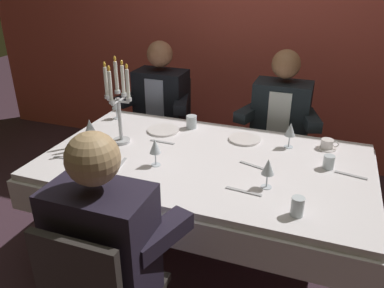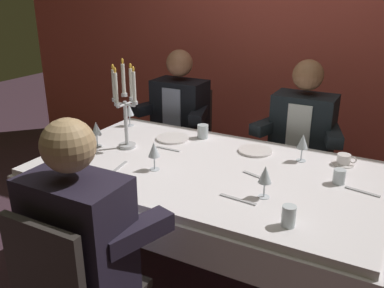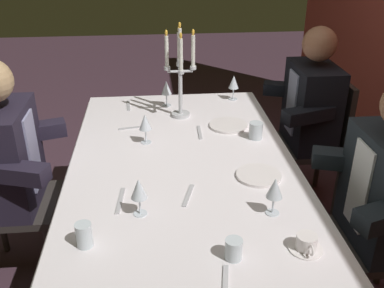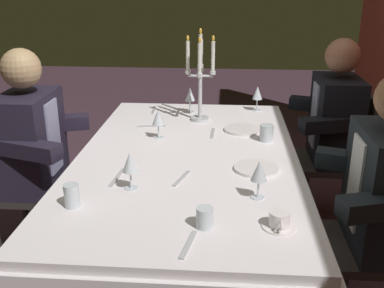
% 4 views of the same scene
% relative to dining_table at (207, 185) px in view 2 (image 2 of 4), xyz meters
% --- Properties ---
extents(ground_plane, '(12.00, 12.00, 0.00)m').
position_rel_dining_table_xyz_m(ground_plane, '(0.00, 0.00, -0.62)').
color(ground_plane, '#402934').
extents(back_wall, '(6.00, 0.12, 2.70)m').
position_rel_dining_table_xyz_m(back_wall, '(0.00, 1.66, 0.73)').
color(back_wall, '#CA5044').
rests_on(back_wall, ground_plane).
extents(dining_table, '(1.94, 1.14, 0.74)m').
position_rel_dining_table_xyz_m(dining_table, '(0.00, 0.00, 0.00)').
color(dining_table, white).
rests_on(dining_table, ground_plane).
extents(candelabra, '(0.19, 0.19, 0.56)m').
position_rel_dining_table_xyz_m(candelabra, '(-0.58, 0.03, 0.38)').
color(candelabra, silver).
rests_on(candelabra, dining_table).
extents(dinner_plate_0, '(0.21, 0.21, 0.01)m').
position_rel_dining_table_xyz_m(dinner_plate_0, '(0.16, 0.34, 0.13)').
color(dinner_plate_0, white).
rests_on(dinner_plate_0, dining_table).
extents(dinner_plate_1, '(0.22, 0.22, 0.01)m').
position_rel_dining_table_xyz_m(dinner_plate_1, '(-0.40, 0.29, 0.13)').
color(dinner_plate_1, white).
rests_on(dinner_plate_1, dining_table).
extents(wine_glass_0, '(0.07, 0.07, 0.16)m').
position_rel_dining_table_xyz_m(wine_glass_0, '(-0.24, -0.18, 0.23)').
color(wine_glass_0, silver).
rests_on(wine_glass_0, dining_table).
extents(wine_glass_1, '(0.07, 0.07, 0.16)m').
position_rel_dining_table_xyz_m(wine_glass_1, '(-0.76, -0.05, 0.24)').
color(wine_glass_1, silver).
rests_on(wine_glass_1, dining_table).
extents(wine_glass_2, '(0.07, 0.07, 0.16)m').
position_rel_dining_table_xyz_m(wine_glass_2, '(0.40, -0.20, 0.24)').
color(wine_glass_2, silver).
rests_on(wine_glass_2, dining_table).
extents(wine_glass_3, '(0.07, 0.07, 0.16)m').
position_rel_dining_table_xyz_m(wine_glass_3, '(-0.83, 0.39, 0.24)').
color(wine_glass_3, silver).
rests_on(wine_glass_3, dining_table).
extents(wine_glass_4, '(0.07, 0.07, 0.16)m').
position_rel_dining_table_xyz_m(wine_glass_4, '(0.44, 0.33, 0.23)').
color(wine_glass_4, silver).
rests_on(wine_glass_4, dining_table).
extents(water_tumbler_0, '(0.07, 0.07, 0.09)m').
position_rel_dining_table_xyz_m(water_tumbler_0, '(-0.24, 0.41, 0.16)').
color(water_tumbler_0, silver).
rests_on(water_tumbler_0, dining_table).
extents(water_tumbler_1, '(0.06, 0.06, 0.08)m').
position_rel_dining_table_xyz_m(water_tumbler_1, '(0.69, 0.12, 0.16)').
color(water_tumbler_1, silver).
rests_on(water_tumbler_1, dining_table).
extents(water_tumbler_2, '(0.06, 0.06, 0.09)m').
position_rel_dining_table_xyz_m(water_tumbler_2, '(0.57, -0.40, 0.17)').
color(water_tumbler_2, silver).
rests_on(water_tumbler_2, dining_table).
extents(coffee_cup_0, '(0.13, 0.12, 0.06)m').
position_rel_dining_table_xyz_m(coffee_cup_0, '(0.67, 0.39, 0.15)').
color(coffee_cup_0, white).
rests_on(coffee_cup_0, dining_table).
extents(fork_0, '(0.17, 0.05, 0.01)m').
position_rel_dining_table_xyz_m(fork_0, '(0.81, 0.07, 0.12)').
color(fork_0, '#B7B7BC').
rests_on(fork_0, dining_table).
extents(spoon_1, '(0.17, 0.02, 0.01)m').
position_rel_dining_table_xyz_m(spoon_1, '(-0.33, 0.12, 0.12)').
color(spoon_1, '#B7B7BC').
rests_on(spoon_1, dining_table).
extents(knife_2, '(0.19, 0.03, 0.01)m').
position_rel_dining_table_xyz_m(knife_2, '(0.30, -0.29, 0.12)').
color(knife_2, '#B7B7BC').
rests_on(knife_2, dining_table).
extents(fork_3, '(0.17, 0.03, 0.01)m').
position_rel_dining_table_xyz_m(fork_3, '(-0.77, -0.29, 0.12)').
color(fork_3, '#B7B7BC').
rests_on(fork_3, dining_table).
extents(fork_4, '(0.05, 0.17, 0.01)m').
position_rel_dining_table_xyz_m(fork_4, '(-0.43, -0.25, 0.12)').
color(fork_4, '#B7B7BC').
rests_on(fork_4, dining_table).
extents(fork_5, '(0.17, 0.07, 0.01)m').
position_rel_dining_table_xyz_m(fork_5, '(0.29, 0.00, 0.12)').
color(fork_5, '#B7B7BC').
rests_on(fork_5, dining_table).
extents(seated_diner_0, '(0.63, 0.48, 1.24)m').
position_rel_dining_table_xyz_m(seated_diner_0, '(-0.68, 0.89, 0.11)').
color(seated_diner_0, '#302B28').
rests_on(seated_diner_0, ground_plane).
extents(seated_diner_1, '(0.63, 0.48, 1.24)m').
position_rel_dining_table_xyz_m(seated_diner_1, '(-0.15, -0.89, 0.11)').
color(seated_diner_1, '#302B28').
rests_on(seated_diner_1, ground_plane).
extents(seated_diner_2, '(0.63, 0.48, 1.24)m').
position_rel_dining_table_xyz_m(seated_diner_2, '(0.32, 0.89, 0.11)').
color(seated_diner_2, '#302B28').
rests_on(seated_diner_2, ground_plane).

